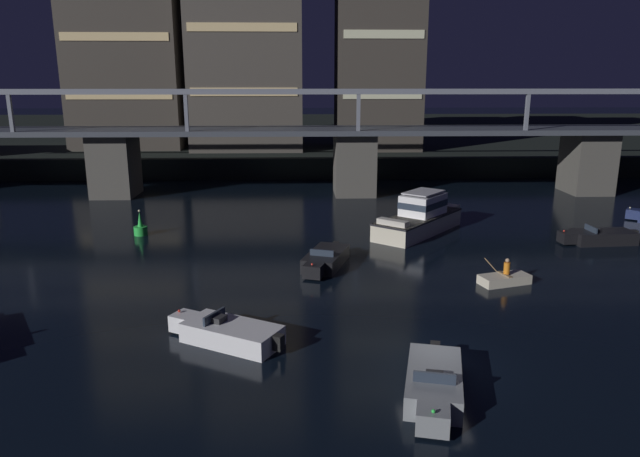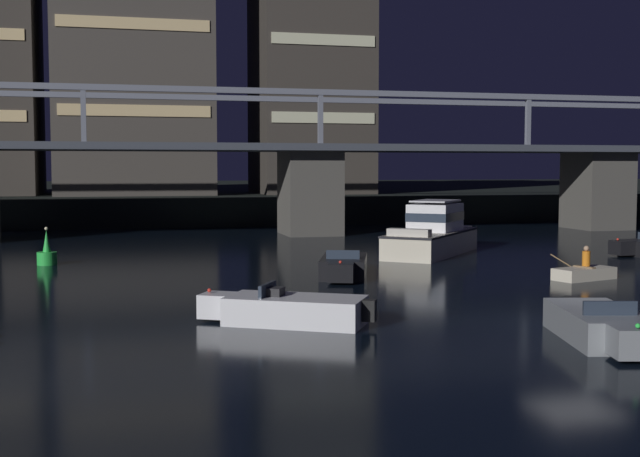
% 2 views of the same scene
% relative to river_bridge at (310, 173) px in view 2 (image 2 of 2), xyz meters
% --- Properties ---
extents(ground_plane, '(400.00, 400.00, 0.00)m').
position_rel_river_bridge_xyz_m(ground_plane, '(-0.00, -33.12, -4.09)').
color(ground_plane, black).
extents(far_riverbank, '(240.00, 80.00, 2.20)m').
position_rel_river_bridge_xyz_m(far_riverbank, '(-0.00, 48.01, -2.99)').
color(far_riverbank, black).
rests_on(far_riverbank, ground).
extents(river_bridge, '(92.34, 6.40, 9.38)m').
position_rel_river_bridge_xyz_m(river_bridge, '(0.00, 0.00, 0.00)').
color(river_bridge, '#4C4944').
rests_on(river_bridge, ground).
extents(tower_central, '(9.52, 10.09, 32.47)m').
position_rel_river_bridge_xyz_m(tower_central, '(4.25, 18.01, 14.19)').
color(tower_central, '#38332D').
rests_on(tower_central, far_riverbank).
extents(cabin_cruiser_near_left, '(7.43, 8.33, 2.79)m').
position_rel_river_bridge_xyz_m(cabin_cruiser_near_left, '(3.30, -13.89, -3.04)').
color(cabin_cruiser_near_left, beige).
rests_on(cabin_cruiser_near_left, ground).
extents(speedboat_near_right, '(4.88, 3.56, 1.16)m').
position_rel_river_bridge_xyz_m(speedboat_near_right, '(-7.94, -30.95, -3.67)').
color(speedboat_near_right, silver).
rests_on(speedboat_near_right, ground).
extents(speedboat_mid_center, '(2.95, 5.13, 1.16)m').
position_rel_river_bridge_xyz_m(speedboat_mid_center, '(-3.62, -21.36, -3.67)').
color(speedboat_mid_center, black).
rests_on(speedboat_mid_center, ground).
extents(speedboat_far_left, '(2.67, 5.20, 1.16)m').
position_rel_river_bridge_xyz_m(speedboat_far_left, '(-0.61, -35.27, -3.67)').
color(speedboat_far_left, gray).
rests_on(speedboat_far_left, ground).
extents(channel_buoy, '(0.90, 0.90, 1.76)m').
position_rel_river_bridge_xyz_m(channel_buoy, '(-15.79, -14.09, -3.61)').
color(channel_buoy, green).
rests_on(channel_buoy, ground).
extents(dinghy_with_paddler, '(2.81, 2.64, 1.36)m').
position_rel_river_bridge_xyz_m(dinghy_with_paddler, '(5.50, -24.55, -3.81)').
color(dinghy_with_paddler, beige).
rests_on(dinghy_with_paddler, ground).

